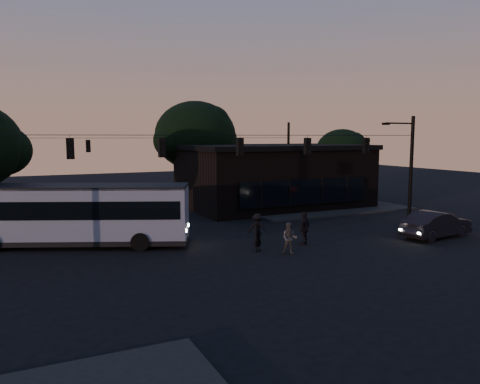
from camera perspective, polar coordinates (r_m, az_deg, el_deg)
name	(u,v)px	position (r m, az deg, el deg)	size (l,w,h in m)	color
ground	(275,260)	(23.56, 4.26, -8.31)	(120.00, 120.00, 0.00)	black
sidewalk_far_right	(314,206)	(41.46, 9.00, -1.68)	(14.00, 10.00, 0.15)	black
building	(273,176)	(41.22, 4.07, 2.02)	(15.40, 10.41, 5.40)	black
tree_behind	(195,136)	(44.44, -5.46, 6.85)	(7.60, 7.60, 9.43)	black
tree_right	(342,151)	(47.82, 12.30, 4.85)	(5.20, 5.20, 6.86)	black
signal_rig_near	(240,166)	(26.34, 0.00, 3.13)	(26.24, 0.30, 7.50)	black
signal_rig_far	(160,159)	(41.34, -9.68, 4.03)	(26.24, 0.30, 7.50)	black
bus	(78,212)	(27.69, -19.09, -2.31)	(12.30, 7.49, 3.44)	gray
car	(436,224)	(30.91, 22.82, -3.65)	(1.72, 4.93, 1.62)	black
pedestrian_a	(258,237)	(25.13, 2.24, -5.53)	(0.56, 0.37, 1.54)	black
pedestrian_b	(290,238)	(24.70, 6.06, -5.64)	(0.81, 0.63, 1.66)	#413D3B
pedestrian_c	(304,228)	(26.86, 7.86, -4.41)	(1.11, 0.46, 1.89)	black
pedestrian_d	(257,228)	(27.01, 2.15, -4.46)	(1.11, 0.64, 1.72)	black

